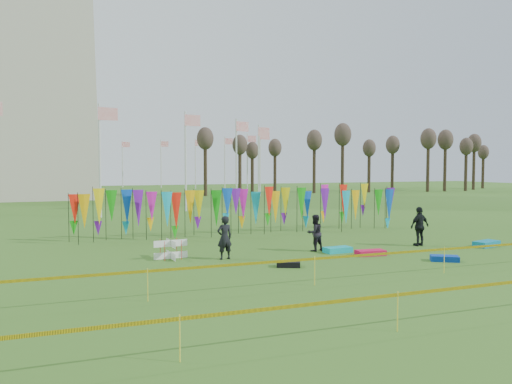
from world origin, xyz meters
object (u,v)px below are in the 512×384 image
object	(u,v)px
person_left	(225,238)
person_right	(420,226)
kite_bag_black	(288,264)
kite_bag_teal	(486,244)
person_mid	(315,233)
kite_bag_turquoise	(338,250)
box_kite	(171,249)
kite_bag_red	(370,253)
kite_bag_blue	(445,258)

from	to	relation	value
person_left	person_right	distance (m)	9.29
kite_bag_black	kite_bag_teal	xyz separation A→B (m)	(10.28, 0.97, 0.03)
kite_bag_black	kite_bag_teal	size ratio (longest dim) A/B	0.64
kite_bag_teal	kite_bag_black	bearing A→B (deg)	-174.59
person_left	person_mid	distance (m)	4.18
person_right	kite_bag_teal	world-z (taller)	person_right
person_left	kite_bag_turquoise	distance (m)	4.97
kite_bag_turquoise	kite_bag_teal	distance (m)	7.17
box_kite	kite_bag_black	distance (m)	4.77
kite_bag_red	person_right	bearing A→B (deg)	20.35
person_left	kite_bag_red	bearing A→B (deg)	160.25
person_right	kite_bag_blue	bearing A→B (deg)	58.31
box_kite	kite_bag_turquoise	size ratio (longest dim) A/B	0.66
kite_bag_blue	kite_bag_turquoise	bearing A→B (deg)	132.31
person_left	person_mid	world-z (taller)	person_left
kite_bag_turquoise	kite_bag_black	world-z (taller)	kite_bag_turquoise
person_right	kite_bag_black	xyz separation A→B (m)	(-7.56, -2.20, -0.80)
box_kite	kite_bag_turquoise	distance (m)	6.94
kite_bag_red	kite_bag_teal	distance (m)	6.20
person_left	person_right	bearing A→B (deg)	172.82
box_kite	person_mid	world-z (taller)	person_mid
kite_bag_turquoise	box_kite	bearing A→B (deg)	171.36
kite_bag_red	kite_bag_turquoise	bearing A→B (deg)	130.10
box_kite	person_left	bearing A→B (deg)	-22.49
box_kite	kite_bag_teal	bearing A→B (deg)	-8.38
box_kite	person_right	distance (m)	11.28
box_kite	kite_bag_red	distance (m)	8.05
person_left	kite_bag_black	xyz separation A→B (m)	(1.72, -2.22, -0.75)
kite_bag_red	kite_bag_black	distance (m)	4.19
box_kite	kite_bag_black	size ratio (longest dim) A/B	0.91
person_left	kite_bag_blue	xyz separation A→B (m)	(7.76, -3.37, -0.74)
kite_bag_blue	kite_bag_teal	size ratio (longest dim) A/B	0.78
person_left	kite_bag_teal	size ratio (longest dim) A/B	1.30
box_kite	person_right	xyz separation A→B (m)	(11.24, -0.82, 0.51)
person_left	kite_bag_black	world-z (taller)	person_left
kite_bag_teal	kite_bag_red	bearing A→B (deg)	-179.45
person_mid	kite_bag_turquoise	distance (m)	1.20
person_mid	kite_bag_black	size ratio (longest dim) A/B	1.87
box_kite	kite_bag_blue	size ratio (longest dim) A/B	0.74
kite_bag_turquoise	kite_bag_red	bearing A→B (deg)	-49.90
person_right	kite_bag_turquoise	xyz separation A→B (m)	(-4.38, -0.22, -0.78)
person_left	kite_bag_blue	size ratio (longest dim) A/B	1.66
kite_bag_black	kite_bag_teal	distance (m)	10.33
person_left	kite_bag_teal	distance (m)	12.09
kite_bag_blue	box_kite	bearing A→B (deg)	156.74
kite_bag_blue	kite_bag_teal	world-z (taller)	kite_bag_teal
person_mid	kite_bag_blue	world-z (taller)	person_mid
person_mid	kite_bag_red	world-z (taller)	person_mid
kite_bag_red	kite_bag_teal	xyz separation A→B (m)	(6.20, 0.06, 0.02)
kite_bag_blue	kite_bag_red	world-z (taller)	kite_bag_red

